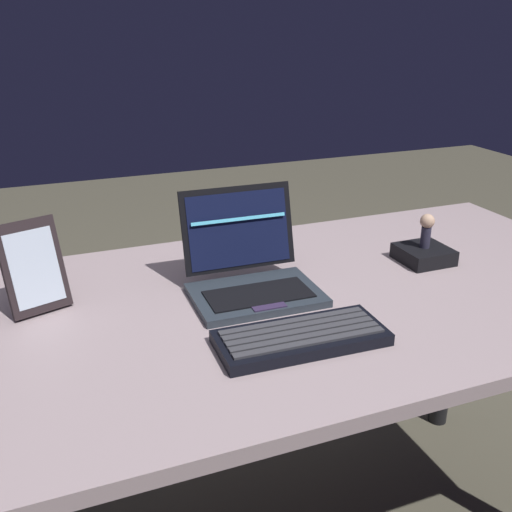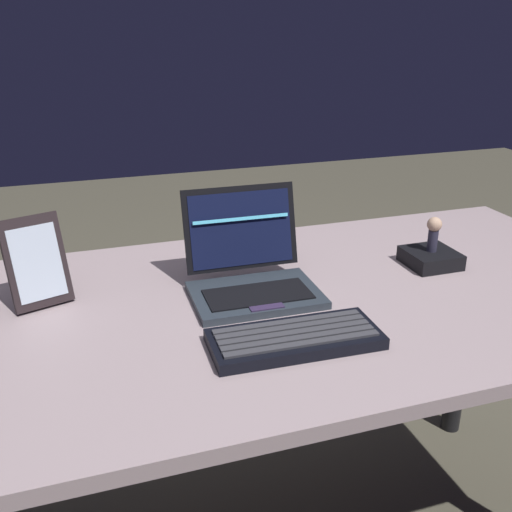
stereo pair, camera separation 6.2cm
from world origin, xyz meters
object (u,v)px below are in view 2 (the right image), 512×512
Objects in this scene: external_keyboard at (295,339)px; figurine at (434,231)px; laptop_front at (251,273)px; figurine_stand at (430,258)px; photo_frame at (36,263)px.

figurine reaches higher than external_keyboard.
laptop_front is at bearing -179.10° from figurine.
laptop_front is 0.23m from external_keyboard.
figurine_stand is at bearing 28.64° from external_keyboard.
photo_frame is at bearing 143.93° from external_keyboard.
external_keyboard is 3.75× the size of figurine.
laptop_front reaches higher than photo_frame.
photo_frame reaches higher than external_keyboard.
external_keyboard is 0.48m from figurine_stand.
photo_frame is 0.84m from figurine_stand.
photo_frame is 2.21× the size of figurine.
figurine_stand reaches higher than external_keyboard.
laptop_front reaches higher than external_keyboard.
laptop_front reaches higher than figurine_stand.
external_keyboard is at bearing -88.16° from laptop_front.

